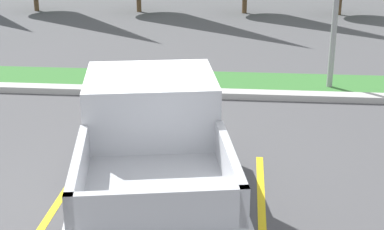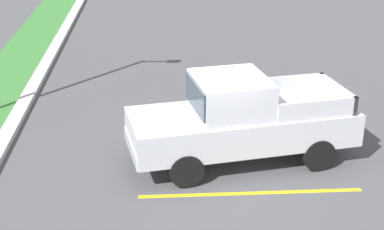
{
  "view_description": "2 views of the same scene",
  "coord_description": "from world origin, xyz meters",
  "views": [
    {
      "loc": [
        1.51,
        -8.1,
        4.29
      ],
      "look_at": [
        0.78,
        -0.37,
        1.47
      ],
      "focal_mm": 54.36,
      "sensor_mm": 36.0,
      "label": 1
    },
    {
      "loc": [
        -11.91,
        1.1,
        6.33
      ],
      "look_at": [
        0.44,
        0.31,
        1.13
      ],
      "focal_mm": 54.27,
      "sensor_mm": 36.0,
      "label": 2
    }
  ],
  "objects": [
    {
      "name": "parking_line_far",
      "position": [
        1.83,
        -0.84,
        0.0
      ],
      "size": [
        0.12,
        4.8,
        0.01
      ],
      "primitive_type": "cube",
      "color": "yellow",
      "rests_on": "ground"
    },
    {
      "name": "pickup_truck_main",
      "position": [
        0.27,
        -0.79,
        1.04
      ],
      "size": [
        2.82,
        5.48,
        2.1
      ],
      "color": "black",
      "rests_on": "ground"
    },
    {
      "name": "ground_plane",
      "position": [
        0.0,
        0.0,
        0.0
      ],
      "size": [
        120.0,
        120.0,
        0.0
      ],
      "primitive_type": "plane",
      "color": "#4C4C4F"
    },
    {
      "name": "parking_line_near",
      "position": [
        -1.27,
        -0.84,
        0.0
      ],
      "size": [
        0.12,
        4.8,
        0.01
      ],
      "primitive_type": "cube",
      "color": "yellow",
      "rests_on": "ground"
    }
  ]
}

